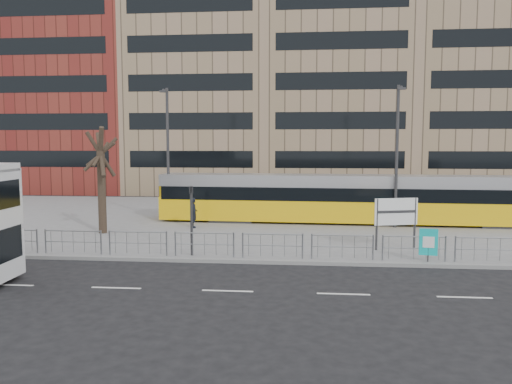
# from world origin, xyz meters

# --- Properties ---
(ground) EXTENTS (120.00, 120.00, 0.00)m
(ground) POSITION_xyz_m (0.00, 0.00, 0.00)
(ground) COLOR black
(ground) RESTS_ON ground
(plaza) EXTENTS (64.00, 24.00, 0.15)m
(plaza) POSITION_xyz_m (0.00, 12.00, 0.07)
(plaza) COLOR slate
(plaza) RESTS_ON ground
(kerb) EXTENTS (64.00, 0.25, 0.17)m
(kerb) POSITION_xyz_m (0.00, 0.05, 0.07)
(kerb) COLOR gray
(kerb) RESTS_ON ground
(building_row) EXTENTS (70.40, 18.40, 31.20)m
(building_row) POSITION_xyz_m (1.55, 34.27, 12.91)
(building_row) COLOR maroon
(building_row) RESTS_ON ground
(pedestrian_barrier) EXTENTS (32.07, 0.07, 1.10)m
(pedestrian_barrier) POSITION_xyz_m (2.00, 0.50, 0.98)
(pedestrian_barrier) COLOR gray
(pedestrian_barrier) RESTS_ON plaza
(road_markings) EXTENTS (62.00, 0.12, 0.01)m
(road_markings) POSITION_xyz_m (1.00, -4.00, 0.01)
(road_markings) COLOR white
(road_markings) RESTS_ON ground
(tram) EXTENTS (25.58, 3.43, 3.01)m
(tram) POSITION_xyz_m (4.33, 10.53, 1.66)
(tram) COLOR yellow
(tram) RESTS_ON plaza
(station_sign) EXTENTS (2.06, 0.63, 2.43)m
(station_sign) POSITION_xyz_m (4.96, 2.82, 1.83)
(station_sign) COLOR #2D2D30
(station_sign) RESTS_ON plaza
(ad_panel) EXTENTS (0.75, 0.18, 1.41)m
(ad_panel) POSITION_xyz_m (5.87, 0.40, 0.97)
(ad_panel) COLOR #2D2D30
(ad_panel) RESTS_ON plaza
(pedestrian) EXTENTS (0.59, 0.74, 1.79)m
(pedestrian) POSITION_xyz_m (-5.79, 7.88, 1.04)
(pedestrian) COLOR black
(pedestrian) RESTS_ON plaza
(traffic_light_west) EXTENTS (0.22, 0.24, 3.10)m
(traffic_light_west) POSITION_xyz_m (-4.31, 0.73, 2.12)
(traffic_light_west) COLOR #2D2D30
(traffic_light_west) RESTS_ON plaza
(lamp_post_west) EXTENTS (0.45, 1.04, 8.46)m
(lamp_post_west) POSITION_xyz_m (-8.01, 10.53, 4.75)
(lamp_post_west) COLOR #2D2D30
(lamp_post_west) RESTS_ON plaza
(lamp_post_east) EXTENTS (0.45, 1.04, 8.34)m
(lamp_post_east) POSITION_xyz_m (6.09, 9.06, 4.69)
(lamp_post_east) COLOR #2D2D30
(lamp_post_east) RESTS_ON plaza
(bare_tree) EXTENTS (4.74, 4.74, 8.13)m
(bare_tree) POSITION_xyz_m (-10.47, 5.74, 6.11)
(bare_tree) COLOR black
(bare_tree) RESTS_ON plaza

